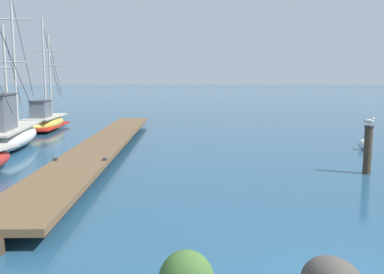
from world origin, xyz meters
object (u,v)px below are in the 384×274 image
(fishing_boat_1, at_px, (6,132))
(mooring_buoy, at_px, (364,144))
(fishing_boat_2, at_px, (45,120))
(perched_seagull, at_px, (369,121))
(mooring_piling, at_px, (368,149))

(fishing_boat_1, height_order, mooring_buoy, fishing_boat_1)
(fishing_boat_2, distance_m, perched_seagull, 18.77)
(fishing_boat_2, distance_m, mooring_buoy, 17.85)
(perched_seagull, distance_m, mooring_buoy, 5.22)
(fishing_boat_1, relative_size, mooring_piling, 5.48)
(fishing_boat_1, height_order, perched_seagull, fishing_boat_1)
(perched_seagull, bearing_deg, fishing_boat_1, 161.78)
(fishing_boat_1, height_order, mooring_piling, fishing_boat_1)
(fishing_boat_2, relative_size, perched_seagull, 17.77)
(mooring_piling, bearing_deg, fishing_boat_1, 161.78)
(perched_seagull, relative_size, mooring_buoy, 0.67)
(fishing_boat_1, bearing_deg, perched_seagull, -18.22)
(fishing_boat_1, xyz_separation_m, mooring_piling, (13.91, -4.58, 0.07))
(fishing_boat_1, distance_m, perched_seagull, 14.67)
(fishing_boat_2, bearing_deg, fishing_boat_1, -83.51)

